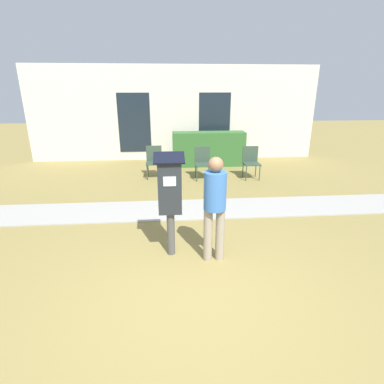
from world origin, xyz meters
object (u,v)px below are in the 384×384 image
(parking_meter, at_px, (170,192))
(outdoor_chair_right, at_px, (251,160))
(person_standing, at_px, (215,202))
(outdoor_chair_middle, at_px, (203,160))
(outdoor_chair_left, at_px, (154,159))

(parking_meter, distance_m, outdoor_chair_right, 4.64)
(person_standing, bearing_deg, outdoor_chair_middle, 54.66)
(parking_meter, relative_size, outdoor_chair_left, 1.77)
(outdoor_chair_left, bearing_deg, outdoor_chair_middle, -18.43)
(parking_meter, height_order, outdoor_chair_right, parking_meter)
(parking_meter, xyz_separation_m, outdoor_chair_left, (-0.41, 4.28, -0.49))
(outdoor_chair_left, xyz_separation_m, outdoor_chair_middle, (1.37, -0.24, 0.00))
(outdoor_chair_left, height_order, outdoor_chair_right, same)
(parking_meter, xyz_separation_m, outdoor_chair_right, (2.33, 3.99, -0.49))
(person_standing, bearing_deg, outdoor_chair_right, 37.06)
(parking_meter, height_order, person_standing, parking_meter)
(person_standing, height_order, outdoor_chair_right, person_standing)
(parking_meter, distance_m, person_standing, 0.67)
(outdoor_chair_right, bearing_deg, parking_meter, -118.23)
(person_standing, distance_m, outdoor_chair_left, 4.63)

